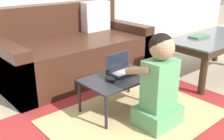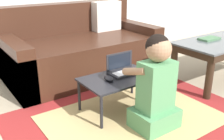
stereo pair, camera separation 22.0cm
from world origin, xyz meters
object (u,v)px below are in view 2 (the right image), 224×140
Objects in this scene: person_seated at (156,87)px; book_on_table at (209,39)px; laptop at (123,70)px; couch at (81,50)px; laptop_desk at (119,81)px; computer_mouse at (109,78)px.

person_seated reaches higher than book_on_table.
book_on_table reaches higher than laptop.
couch is 1.43m from book_on_table.
laptop_desk is at bearing -147.62° from laptop.
laptop_desk is 0.12m from computer_mouse.
person_seated is at bearing -94.81° from couch.
person_seated is (0.17, -0.37, 0.02)m from computer_mouse.
couch is at bearing 84.99° from laptop.
couch is 1.04m from computer_mouse.
laptop_desk is 1.21m from book_on_table.
laptop_desk is at bearing -99.88° from couch.
couch reaches higher than computer_mouse.
book_on_table is (1.13, 0.38, 0.12)m from person_seated.
couch reaches higher than laptop.
couch is at bearing 135.87° from book_on_table.
person_seated reaches higher than laptop.
book_on_table reaches higher than laptop_desk.
laptop_desk is 5.75× the size of computer_mouse.
laptop_desk is 0.86× the size of person_seated.
computer_mouse is (-0.11, -0.01, 0.05)m from laptop_desk.
computer_mouse is at bearing -105.78° from couch.
couch is at bearing 80.12° from laptop_desk.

